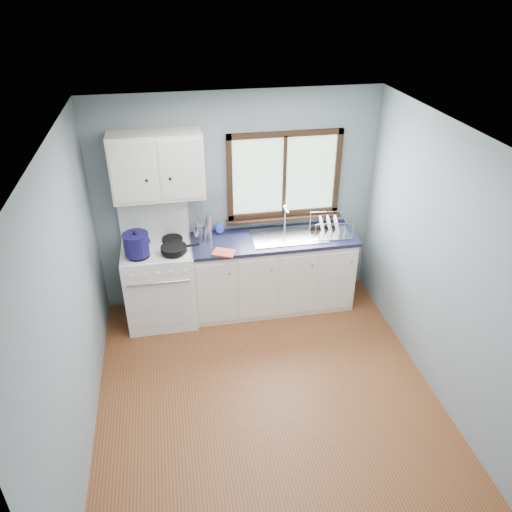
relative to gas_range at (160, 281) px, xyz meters
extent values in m
cube|color=brown|center=(0.95, -1.47, -0.50)|extent=(3.20, 3.60, 0.02)
cube|color=white|center=(0.95, -1.47, 2.02)|extent=(3.20, 3.60, 0.02)
cube|color=gray|center=(0.95, 0.34, 0.76)|extent=(3.20, 0.02, 2.50)
cube|color=gray|center=(0.95, -3.28, 0.76)|extent=(3.20, 0.02, 2.50)
cube|color=gray|center=(-0.66, -1.47, 0.76)|extent=(0.02, 3.60, 2.50)
cube|color=gray|center=(2.56, -1.47, 0.76)|extent=(0.02, 3.60, 2.50)
cube|color=white|center=(0.00, -0.01, -0.03)|extent=(0.76, 0.65, 0.92)
cube|color=white|center=(0.00, 0.30, 0.65)|extent=(0.76, 0.05, 0.44)
cube|color=silver|center=(0.00, -0.01, 0.43)|extent=(0.72, 0.59, 0.01)
cylinder|color=black|center=(-0.18, -0.16, 0.45)|extent=(0.23, 0.23, 0.03)
cylinder|color=black|center=(0.18, -0.16, 0.45)|extent=(0.23, 0.23, 0.03)
cylinder|color=black|center=(-0.18, 0.14, 0.45)|extent=(0.23, 0.23, 0.03)
cylinder|color=black|center=(0.18, 0.14, 0.45)|extent=(0.23, 0.23, 0.03)
cylinder|color=silver|center=(0.00, -0.35, 0.21)|extent=(0.66, 0.02, 0.02)
cube|color=silver|center=(0.00, -0.33, -0.09)|extent=(0.66, 0.01, 0.55)
cube|color=white|center=(1.31, 0.02, -0.05)|extent=(1.85, 0.60, 0.88)
cube|color=black|center=(1.31, 0.04, -0.45)|extent=(1.85, 0.54, 0.08)
cube|color=black|center=(1.31, 0.02, 0.41)|extent=(1.89, 0.64, 0.04)
cube|color=silver|center=(1.49, 0.02, 0.43)|extent=(0.84, 0.46, 0.01)
cube|color=silver|center=(1.29, 0.02, 0.36)|extent=(0.36, 0.40, 0.14)
cube|color=silver|center=(1.69, 0.02, 0.36)|extent=(0.36, 0.40, 0.14)
cylinder|color=silver|center=(1.49, 0.22, 0.57)|extent=(0.02, 0.02, 0.28)
cylinder|color=silver|center=(1.49, 0.15, 0.70)|extent=(0.02, 0.16, 0.02)
sphere|color=silver|center=(1.49, 0.22, 0.71)|extent=(0.04, 0.04, 0.04)
cube|color=#9EC6A8|center=(1.49, 0.32, 1.06)|extent=(1.22, 0.01, 0.92)
cube|color=black|center=(1.49, 0.30, 1.53)|extent=(1.30, 0.05, 0.06)
cube|color=black|center=(1.49, 0.30, 0.59)|extent=(1.30, 0.05, 0.06)
cube|color=black|center=(0.87, 0.30, 1.06)|extent=(0.06, 0.05, 1.00)
cube|color=black|center=(2.10, 0.30, 1.06)|extent=(0.06, 0.05, 1.00)
cube|color=black|center=(1.49, 0.30, 1.06)|extent=(0.03, 0.05, 0.92)
cube|color=black|center=(1.49, 0.27, 0.54)|extent=(1.36, 0.10, 0.03)
cube|color=white|center=(0.10, 0.16, 1.31)|extent=(0.95, 0.32, 0.70)
cube|color=white|center=(-0.14, -0.01, 1.31)|extent=(0.44, 0.01, 0.62)
cube|color=white|center=(0.34, -0.01, 1.31)|extent=(0.44, 0.01, 0.62)
sphere|color=black|center=(-0.02, -0.02, 1.23)|extent=(0.03, 0.03, 0.03)
sphere|color=black|center=(0.22, -0.02, 1.23)|extent=(0.03, 0.03, 0.03)
cylinder|color=black|center=(0.19, -0.16, 0.49)|extent=(0.33, 0.33, 0.06)
cube|color=black|center=(0.39, -0.12, 0.49)|extent=(0.16, 0.06, 0.02)
cylinder|color=#141149|center=(-0.19, -0.15, 0.58)|extent=(0.32, 0.32, 0.22)
cylinder|color=#141149|center=(-0.19, -0.15, 0.69)|extent=(0.34, 0.34, 0.02)
sphere|color=black|center=(-0.19, -0.15, 0.71)|extent=(0.05, 0.05, 0.04)
cylinder|color=silver|center=(0.50, 0.17, 0.51)|extent=(0.13, 0.13, 0.16)
cylinder|color=silver|center=(0.52, 0.18, 0.68)|extent=(0.01, 0.01, 0.24)
cylinder|color=silver|center=(0.47, 0.19, 0.70)|extent=(0.01, 0.01, 0.28)
cylinder|color=silver|center=(0.49, 0.15, 0.67)|extent=(0.01, 0.01, 0.22)
cylinder|color=silver|center=(0.58, 0.09, 0.58)|extent=(0.08, 0.08, 0.31)
imported|color=blue|center=(0.73, 0.21, 0.56)|extent=(0.12, 0.12, 0.27)
cube|color=#D15534|center=(0.71, -0.23, 0.43)|extent=(0.28, 0.25, 0.02)
cube|color=silver|center=(1.97, -0.02, 0.43)|extent=(0.47, 0.38, 0.02)
cylinder|color=silver|center=(1.75, -0.15, 0.53)|extent=(0.01, 0.01, 0.21)
cylinder|color=silver|center=(2.16, -0.19, 0.53)|extent=(0.01, 0.01, 0.21)
cylinder|color=silver|center=(1.78, 0.16, 0.53)|extent=(0.01, 0.01, 0.21)
cylinder|color=silver|center=(2.19, 0.12, 0.53)|extent=(0.01, 0.01, 0.21)
cylinder|color=silver|center=(1.96, -0.17, 0.64)|extent=(0.42, 0.05, 0.01)
cylinder|color=silver|center=(1.99, 0.14, 0.64)|extent=(0.42, 0.05, 0.01)
cylinder|color=white|center=(1.87, -0.01, 0.54)|extent=(0.08, 0.24, 0.23)
cylinder|color=white|center=(1.95, -0.01, 0.54)|extent=(0.08, 0.24, 0.23)
cylinder|color=white|center=(2.03, -0.02, 0.54)|extent=(0.08, 0.24, 0.23)
camera|label=1|loc=(0.21, -4.85, 3.09)|focal=35.00mm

